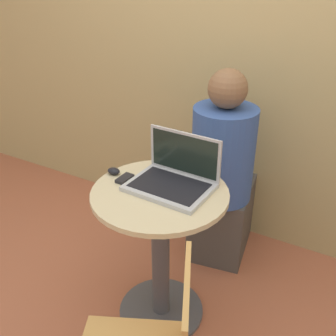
% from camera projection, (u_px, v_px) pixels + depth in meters
% --- Properties ---
extents(ground_plane, '(12.00, 12.00, 0.00)m').
position_uv_depth(ground_plane, '(161.00, 311.00, 2.14)').
color(ground_plane, '#B26042').
extents(back_wall, '(7.00, 0.05, 2.60)m').
position_uv_depth(back_wall, '(243.00, 37.00, 2.25)').
color(back_wall, tan).
rests_on(back_wall, ground_plane).
extents(round_table, '(0.63, 0.63, 0.76)m').
position_uv_depth(round_table, '(160.00, 239.00, 1.91)').
color(round_table, '#4C4C51').
rests_on(round_table, ground_plane).
extents(laptop, '(0.38, 0.29, 0.23)m').
position_uv_depth(laptop, '(174.00, 177.00, 1.80)').
color(laptop, '#B7B7BC').
rests_on(laptop, round_table).
extents(cell_phone, '(0.05, 0.09, 0.02)m').
position_uv_depth(cell_phone, '(125.00, 179.00, 1.87)').
color(cell_phone, black).
rests_on(cell_phone, round_table).
extents(computer_mouse, '(0.06, 0.05, 0.03)m').
position_uv_depth(computer_mouse, '(114.00, 171.00, 1.91)').
color(computer_mouse, black).
rests_on(computer_mouse, round_table).
extents(person_seated, '(0.41, 0.57, 1.21)m').
position_uv_depth(person_seated, '(223.00, 184.00, 2.36)').
color(person_seated, '#4C4742').
rests_on(person_seated, ground_plane).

